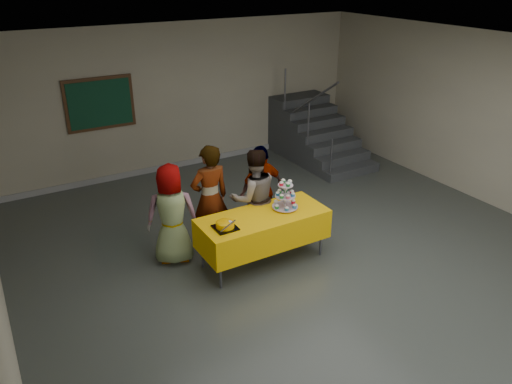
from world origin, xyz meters
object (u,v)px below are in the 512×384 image
(bear_cake, at_px, (225,224))
(schoolchild_d, at_px, (261,190))
(schoolchild_c, at_px, (254,198))
(noticeboard, at_px, (100,104))
(bake_table, at_px, (263,228))
(schoolchild_b, at_px, (210,198))
(cupcake_stand, at_px, (285,197))
(staircase, at_px, (313,135))
(schoolchild_a, at_px, (172,215))

(bear_cake, xyz_separation_m, schoolchild_d, (1.08, 0.85, -0.08))
(schoolchild_c, height_order, noticeboard, noticeboard)
(schoolchild_c, bearing_deg, schoolchild_d, -129.18)
(bake_table, distance_m, schoolchild_c, 0.60)
(schoolchild_c, distance_m, schoolchild_d, 0.36)
(schoolchild_d, height_order, noticeboard, noticeboard)
(schoolchild_b, distance_m, noticeboard, 3.51)
(bake_table, xyz_separation_m, cupcake_stand, (0.39, 0.02, 0.39))
(schoolchild_b, relative_size, noticeboard, 1.29)
(schoolchild_d, bearing_deg, schoolchild_c, 29.64)
(bake_table, bearing_deg, schoolchild_c, 73.65)
(staircase, relative_size, noticeboard, 1.85)
(schoolchild_b, xyz_separation_m, noticeboard, (-0.67, 3.36, 0.76))
(bear_cake, bearing_deg, staircase, 40.48)
(bear_cake, height_order, schoolchild_c, schoolchild_c)
(bake_table, relative_size, schoolchild_c, 1.20)
(schoolchild_a, relative_size, schoolchild_b, 0.90)
(schoolchild_a, height_order, staircase, staircase)
(bake_table, height_order, cupcake_stand, cupcake_stand)
(cupcake_stand, relative_size, schoolchild_b, 0.27)
(bake_table, xyz_separation_m, noticeboard, (-1.15, 4.11, 1.04))
(bake_table, distance_m, bear_cake, 0.70)
(schoolchild_b, bearing_deg, schoolchild_d, 179.91)
(bear_cake, height_order, schoolchild_b, schoolchild_b)
(bake_table, xyz_separation_m, schoolchild_a, (-1.11, 0.69, 0.20))
(staircase, bearing_deg, schoolchild_a, -149.56)
(cupcake_stand, bearing_deg, staircase, 48.32)
(schoolchild_a, relative_size, schoolchild_d, 1.01)
(schoolchild_b, bearing_deg, bake_table, 120.87)
(staircase, bearing_deg, cupcake_stand, -131.68)
(bake_table, bearing_deg, noticeboard, 105.59)
(schoolchild_b, height_order, schoolchild_c, schoolchild_b)
(schoolchild_b, relative_size, schoolchild_d, 1.12)
(schoolchild_b, relative_size, schoolchild_c, 1.07)
(schoolchild_d, distance_m, noticeboard, 3.79)
(schoolchild_d, height_order, staircase, staircase)
(schoolchild_c, relative_size, schoolchild_d, 1.04)
(cupcake_stand, height_order, schoolchild_a, schoolchild_a)
(schoolchild_a, distance_m, noticeboard, 3.52)
(bake_table, bearing_deg, bear_cake, -173.24)
(bear_cake, relative_size, schoolchild_c, 0.23)
(bear_cake, relative_size, schoolchild_b, 0.21)
(schoolchild_a, bearing_deg, staircase, -128.38)
(schoolchild_c, bearing_deg, bake_table, 84.30)
(schoolchild_d, bearing_deg, bear_cake, 27.65)
(schoolchild_a, relative_size, noticeboard, 1.16)
(bear_cake, bearing_deg, cupcake_stand, 5.36)
(schoolchild_c, bearing_deg, schoolchild_a, 3.72)
(bear_cake, bearing_deg, schoolchild_b, 78.57)
(bear_cake, xyz_separation_m, schoolchild_c, (0.80, 0.61, -0.05))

